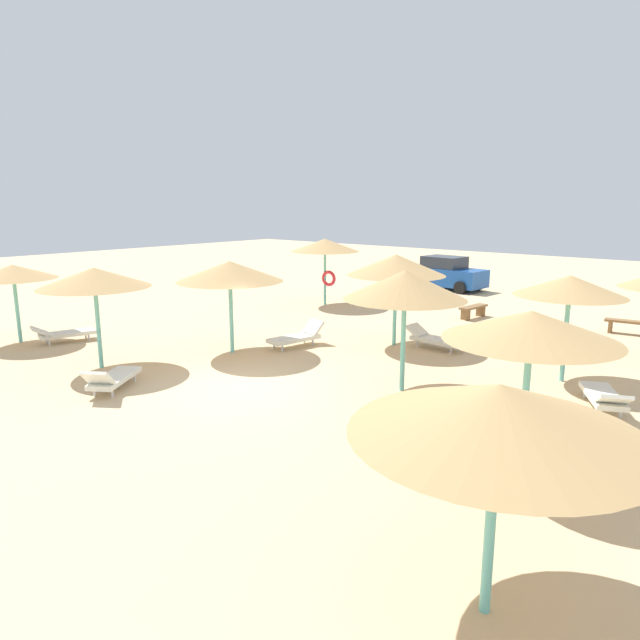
% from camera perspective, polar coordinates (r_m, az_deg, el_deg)
% --- Properties ---
extents(ground_plane, '(80.00, 80.00, 0.00)m').
position_cam_1_polar(ground_plane, '(14.29, -7.87, -6.62)').
color(ground_plane, '#D1B284').
extents(parasol_0, '(3.19, 3.19, 2.80)m').
position_cam_1_polar(parasol_0, '(16.92, -9.17, 4.90)').
color(parasol_0, '#6BC6BC').
rests_on(parasol_0, ground).
extents(parasol_1, '(2.70, 2.70, 2.74)m').
position_cam_1_polar(parasol_1, '(15.27, 24.10, 3.17)').
color(parasol_1, '#6BC6BC').
rests_on(parasol_1, ground).
extents(parasol_2, '(2.68, 2.68, 2.55)m').
position_cam_1_polar(parasol_2, '(20.56, -28.78, 4.29)').
color(parasol_2, '#6BC6BC').
rests_on(parasol_2, ground).
extents(parasol_3, '(3.11, 3.11, 2.91)m').
position_cam_1_polar(parasol_3, '(17.77, 7.75, 5.56)').
color(parasol_3, '#6BC6BC').
rests_on(parasol_3, ground).
extents(parasol_4, '(2.97, 2.97, 2.79)m').
position_cam_1_polar(parasol_4, '(16.29, -22.00, 4.00)').
color(parasol_4, '#6BC6BC').
rests_on(parasol_4, ground).
extents(parasol_5, '(2.88, 2.88, 2.78)m').
position_cam_1_polar(parasol_5, '(9.82, 20.68, -0.60)').
color(parasol_5, '#6BC6BC').
rests_on(parasol_5, ground).
extents(parasol_6, '(3.03, 3.03, 2.93)m').
position_cam_1_polar(parasol_6, '(24.79, 0.52, 7.56)').
color(parasol_6, '#6BC6BC').
rests_on(parasol_6, ground).
extents(parasol_7, '(3.17, 3.17, 2.68)m').
position_cam_1_polar(parasol_7, '(6.19, 17.68, -8.74)').
color(parasol_7, '#6BC6BC').
rests_on(parasol_7, ground).
extents(parasol_8, '(2.93, 2.93, 2.95)m').
position_cam_1_polar(parasol_8, '(13.34, 8.64, 3.53)').
color(parasol_8, '#6BC6BC').
rests_on(parasol_8, ground).
extents(lounger_0, '(0.97, 1.95, 0.76)m').
position_cam_1_polar(lounger_0, '(17.81, -2.34, -1.70)').
color(lounger_0, silver).
rests_on(lounger_0, ground).
extents(lounger_1, '(1.46, 1.99, 0.65)m').
position_cam_1_polar(lounger_1, '(13.97, 26.97, -6.95)').
color(lounger_1, silver).
rests_on(lounger_1, ground).
extents(lounger_2, '(1.10, 2.01, 0.63)m').
position_cam_1_polar(lounger_2, '(20.15, -24.70, -1.23)').
color(lounger_2, silver).
rests_on(lounger_2, ground).
extents(lounger_3, '(1.94, 0.75, 0.66)m').
position_cam_1_polar(lounger_3, '(17.93, 11.54, -1.88)').
color(lounger_3, silver).
rests_on(lounger_3, ground).
extents(lounger_4, '(1.58, 1.91, 0.75)m').
position_cam_1_polar(lounger_4, '(14.59, -20.41, -5.57)').
color(lounger_4, silver).
rests_on(lounger_4, ground).
extents(bench_0, '(1.54, 0.61, 0.49)m').
position_cam_1_polar(bench_0, '(22.18, 28.89, -0.41)').
color(bench_0, brown).
rests_on(bench_0, ground).
extents(bench_1, '(0.56, 1.54, 0.49)m').
position_cam_1_polar(bench_1, '(22.97, 15.34, 1.05)').
color(bench_1, brown).
rests_on(bench_1, ground).
extents(parked_car, '(4.13, 2.25, 1.72)m').
position_cam_1_polar(parked_car, '(30.23, 12.73, 4.63)').
color(parked_car, '#194C9E').
rests_on(parked_car, ground).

